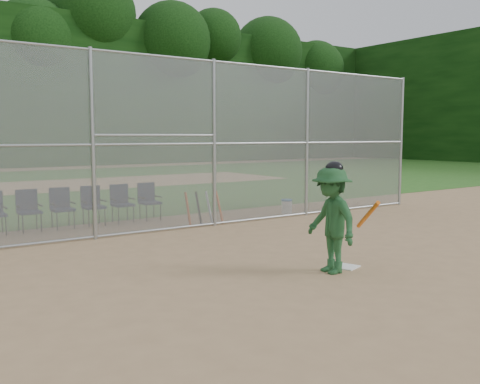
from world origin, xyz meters
TOP-DOWN VIEW (x-y plane):
  - ground at (0.00, 0.00)m, footprint 100.00×100.00m
  - grass_strip at (0.00, 18.00)m, footprint 100.00×100.00m
  - dirt_patch_far at (0.00, 18.00)m, footprint 24.00×24.00m
  - backstop_fence at (0.00, 5.00)m, footprint 16.09×0.09m
  - treeline at (0.00, 20.00)m, footprint 81.00×60.00m
  - home_plate at (0.55, 0.21)m, footprint 0.49×0.49m
  - batter_at_plate at (0.09, 0.11)m, footprint 0.98×1.34m
  - water_cooler at (3.81, 5.59)m, footprint 0.31×0.31m
  - spare_bats at (0.84, 5.23)m, footprint 0.96×0.38m
  - chair_3 at (-2.91, 6.70)m, footprint 0.54×0.52m
  - chair_4 at (-2.16, 6.70)m, footprint 0.54×0.52m
  - chair_5 at (-1.41, 6.70)m, footprint 0.54×0.52m
  - chair_6 at (-0.65, 6.70)m, footprint 0.54×0.52m
  - chair_7 at (0.10, 6.70)m, footprint 0.54×0.52m

SIDE VIEW (x-z plane):
  - ground at x=0.00m, z-range 0.00..0.00m
  - grass_strip at x=0.00m, z-range 0.01..0.01m
  - home_plate at x=0.55m, z-range 0.00..0.02m
  - dirt_patch_far at x=0.00m, z-range 0.01..0.01m
  - water_cooler at x=3.81m, z-range 0.00..0.40m
  - spare_bats at x=0.84m, z-range -0.01..0.83m
  - chair_3 at x=-2.91m, z-range 0.00..0.96m
  - chair_4 at x=-2.16m, z-range 0.00..0.96m
  - chair_5 at x=-1.41m, z-range 0.00..0.96m
  - chair_6 at x=-0.65m, z-range 0.00..0.96m
  - chair_7 at x=0.10m, z-range 0.00..0.96m
  - batter_at_plate at x=0.09m, z-range -0.03..1.76m
  - backstop_fence at x=0.00m, z-range 0.07..4.07m
  - treeline at x=0.00m, z-range 0.00..11.00m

